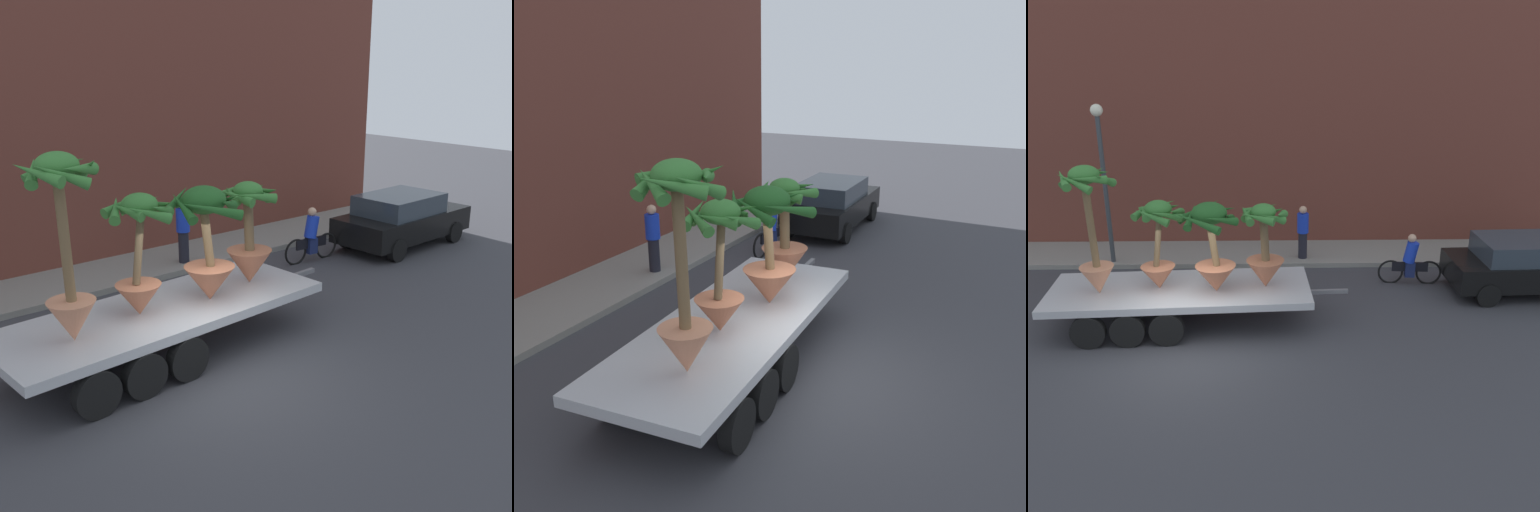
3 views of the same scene
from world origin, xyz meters
The scene contains 11 objects.
ground_plane centered at (0.00, 0.00, 0.00)m, with size 60.00×60.00×0.00m, color #38383D.
sidewalk centered at (0.00, 6.10, 0.07)m, with size 24.00×2.20×0.15m, color gray.
building_facade centered at (0.00, 7.80, 3.93)m, with size 24.00×1.20×7.85m, color brown.
flatbed_trailer centered at (-0.62, 1.34, 0.77)m, with size 7.43×2.66×0.98m.
potted_palm_rear centered at (0.52, 1.12, 2.09)m, with size 1.55×1.71×2.22m.
potted_palm_middle centered at (1.74, 1.37, 1.92)m, with size 1.20×1.23×2.11m.
potted_palm_front centered at (-0.79, 1.33, 2.11)m, with size 1.27×1.26×2.22m.
potted_palm_extra centered at (-2.25, 1.04, 2.56)m, with size 1.33×1.28×3.11m.
cyclist centered at (5.91, 3.76, 0.67)m, with size 1.84×0.37×1.54m.
parked_car centered at (9.01, 3.11, 0.83)m, with size 4.47×2.10×1.58m.
pedestrian_near_gate centered at (2.88, 5.52, 1.04)m, with size 0.36×0.36×1.71m.
Camera 1 is at (-6.10, -8.24, 5.47)m, focal length 44.89 mm.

